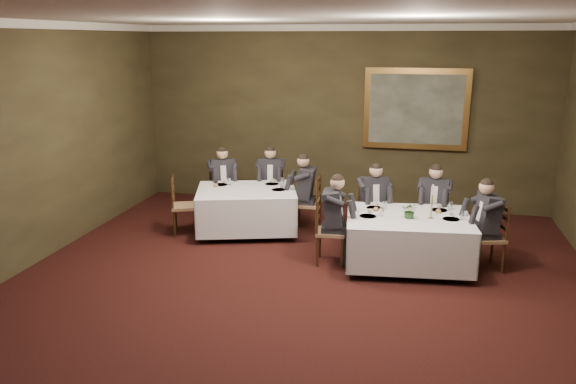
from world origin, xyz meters
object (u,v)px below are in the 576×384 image
at_px(chair_sec_endright, 308,215).
at_px(chair_sec_endleft, 185,218).
at_px(table_main, 408,237).
at_px(diner_main_backright, 433,215).
at_px(table_second, 247,207).
at_px(diner_main_backleft, 373,213).
at_px(chair_main_endright, 487,251).
at_px(painting, 416,109).
at_px(chair_sec_backleft, 223,203).
at_px(diner_main_endright, 487,236).
at_px(diner_main_endleft, 331,230).
at_px(centerpiece, 410,210).
at_px(candlestick, 432,206).
at_px(chair_main_backleft, 372,226).
at_px(chair_sec_backright, 271,202).
at_px(chair_main_endleft, 330,244).
at_px(diner_sec_backleft, 223,191).
at_px(diner_sec_endright, 308,202).
at_px(chair_main_backright, 432,228).
at_px(diner_sec_backright, 271,190).

bearing_deg(chair_sec_endright, chair_sec_endleft, 104.88).
distance_m(table_main, diner_main_backright, 1.03).
height_order(table_second, diner_main_backleft, diner_main_backleft).
height_order(chair_main_endright, painting, painting).
bearing_deg(painting, chair_main_endright, -68.19).
distance_m(chair_main_endright, chair_sec_backleft, 4.77).
height_order(diner_main_endright, chair_sec_endleft, diner_main_endright).
distance_m(diner_main_endleft, chair_main_endright, 2.26).
bearing_deg(diner_main_backleft, chair_main_endright, 137.27).
height_order(chair_main_endright, centerpiece, centerpiece).
bearing_deg(chair_sec_endleft, candlestick, 60.33).
bearing_deg(chair_main_backleft, table_second, -21.06).
height_order(table_main, chair_sec_backright, chair_sec_backright).
bearing_deg(table_main, diner_main_endright, 6.32).
xyz_separation_m(chair_main_endleft, diner_sec_backleft, (-2.28, 1.72, 0.23)).
bearing_deg(candlestick, painting, 95.95).
relative_size(table_second, diner_sec_backleft, 1.47).
distance_m(diner_main_backright, chair_sec_backleft, 3.85).
bearing_deg(chair_sec_backright, diner_main_backright, 153.94).
distance_m(chair_main_endleft, chair_sec_endleft, 2.72).
distance_m(chair_sec_backleft, centerpiece, 3.87).
bearing_deg(centerpiece, diner_sec_endright, 143.40).
relative_size(chair_sec_backright, painting, 0.52).
height_order(table_main, table_second, same).
bearing_deg(chair_main_backright, diner_sec_endright, 0.04).
height_order(chair_main_backleft, painting, painting).
distance_m(chair_main_endright, chair_sec_endleft, 4.90).
relative_size(diner_main_endleft, painting, 0.69).
bearing_deg(diner_main_endleft, candlestick, 89.77).
bearing_deg(chair_sec_backright, diner_sec_backright, 90.00).
height_order(chair_main_endright, diner_sec_backleft, diner_sec_backleft).
distance_m(diner_main_backright, diner_sec_endright, 2.12).
height_order(diner_main_backright, chair_sec_backleft, diner_main_backright).
bearing_deg(chair_main_backright, table_second, 7.72).
relative_size(chair_sec_backleft, diner_sec_backright, 0.74).
bearing_deg(diner_main_backright, chair_main_endright, 138.75).
relative_size(table_main, chair_main_backleft, 1.93).
distance_m(chair_main_backright, chair_main_endleft, 1.86).
bearing_deg(diner_main_endright, chair_sec_endright, 52.00).
bearing_deg(painting, table_main, -90.00).
distance_m(table_main, painting, 3.30).
relative_size(diner_main_backleft, diner_main_endright, 1.00).
bearing_deg(diner_sec_backleft, chair_sec_endleft, 41.14).
xyz_separation_m(diner_main_endleft, chair_sec_endleft, (-2.63, 0.73, -0.23)).
xyz_separation_m(diner_sec_backright, centerpiece, (2.56, -1.93, 0.38)).
distance_m(table_second, centerpiece, 2.95).
xyz_separation_m(table_second, painting, (2.73, 2.03, 1.51)).
relative_size(diner_main_backright, chair_main_endright, 1.35).
relative_size(centerpiece, candlestick, 0.49).
xyz_separation_m(chair_main_backright, diner_sec_backright, (-2.92, 0.89, 0.23)).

